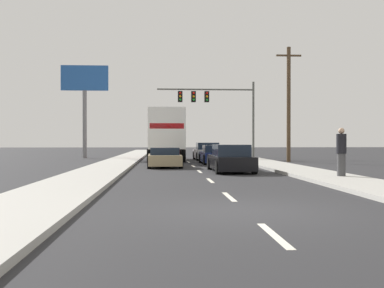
{
  "coord_description": "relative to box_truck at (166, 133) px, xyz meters",
  "views": [
    {
      "loc": [
        -1.76,
        -9.67,
        1.51
      ],
      "look_at": [
        -0.33,
        13.21,
        1.34
      ],
      "focal_mm": 42.7,
      "sensor_mm": 36.0,
      "label": 1
    }
  ],
  "objects": [
    {
      "name": "utility_pole_mid",
      "position": [
        8.76,
        -1.97,
        2.11
      ],
      "size": [
        1.8,
        0.28,
        8.19
      ],
      "color": "brown",
      "rests_on": "ground_plane"
    },
    {
      "name": "car_navy",
      "position": [
        3.23,
        -4.36,
        -1.57
      ],
      "size": [
        1.94,
        4.17,
        1.22
      ],
      "color": "#141E4C",
      "rests_on": "ground_plane"
    },
    {
      "name": "car_tan",
      "position": [
        -0.11,
        -7.91,
        -1.6
      ],
      "size": [
        2.01,
        4.2,
        1.12
      ],
      "color": "tan",
      "rests_on": "ground_plane"
    },
    {
      "name": "ground_plane",
      "position": [
        1.61,
        0.66,
        -2.12
      ],
      "size": [
        140.0,
        140.0,
        0.0
      ],
      "primitive_type": "plane",
      "color": "#2B2B2D"
    },
    {
      "name": "sidewalk_right",
      "position": [
        6.37,
        -4.34,
        -2.05
      ],
      "size": [
        2.42,
        80.0,
        0.14
      ],
      "primitive_type": "cube",
      "color": "#B2AFA8",
      "rests_on": "ground_plane"
    },
    {
      "name": "pedestrian_near_corner",
      "position": [
        6.73,
        -16.75,
        -1.04
      ],
      "size": [
        0.38,
        0.38,
        1.87
      ],
      "color": "#3F3F42",
      "rests_on": "sidewalk_right"
    },
    {
      "name": "car_black",
      "position": [
        3.1,
        -12.02,
        -1.52
      ],
      "size": [
        1.92,
        4.52,
        1.32
      ],
      "color": "black",
      "rests_on": "ground_plane"
    },
    {
      "name": "box_truck",
      "position": [
        0.0,
        0.0,
        0.0
      ],
      "size": [
        2.78,
        9.01,
        3.73
      ],
      "color": "white",
      "rests_on": "ground_plane"
    },
    {
      "name": "car_silver",
      "position": [
        3.29,
        2.02,
        -1.52
      ],
      "size": [
        2.06,
        4.06,
        1.36
      ],
      "color": "#B7BABF",
      "rests_on": "ground_plane"
    },
    {
      "name": "roadside_billboard",
      "position": [
        -7.0,
        6.14,
        3.64
      ],
      "size": [
        4.07,
        0.36,
        8.06
      ],
      "color": "slate",
      "rests_on": "ground_plane"
    },
    {
      "name": "lane_markings",
      "position": [
        1.61,
        -1.86,
        -2.12
      ],
      "size": [
        0.14,
        62.0,
        0.01
      ],
      "color": "silver",
      "rests_on": "ground_plane"
    },
    {
      "name": "sidewalk_left",
      "position": [
        -3.16,
        -4.34,
        -2.05
      ],
      "size": [
        2.42,
        80.0,
        0.14
      ],
      "primitive_type": "cube",
      "color": "#B2AFA8",
      "rests_on": "ground_plane"
    },
    {
      "name": "traffic_signal_mast",
      "position": [
        3.93,
        6.39,
        2.92
      ],
      "size": [
        8.71,
        0.69,
        6.79
      ],
      "color": "#595B56",
      "rests_on": "ground_plane"
    }
  ]
}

